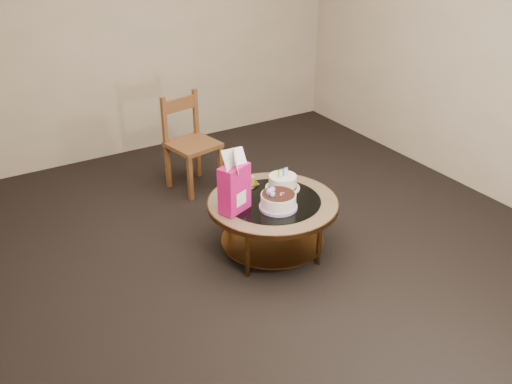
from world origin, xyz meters
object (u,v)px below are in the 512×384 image
decorated_cake (278,202)px  dining_chair (190,142)px  gift_bag (234,182)px  coffee_table (273,209)px  cream_cake (283,182)px

decorated_cake → dining_chair: size_ratio=0.32×
decorated_cake → gift_bag: (-0.29, 0.14, 0.18)m
coffee_table → decorated_cake: (-0.03, -0.12, 0.13)m
decorated_cake → gift_bag: gift_bag is taller
decorated_cake → gift_bag: bearing=153.7°
cream_cake → gift_bag: (-0.50, -0.10, 0.18)m
gift_bag → dining_chair: size_ratio=0.52×
coffee_table → cream_cake: size_ratio=3.68×
coffee_table → gift_bag: bearing=176.5°
decorated_cake → dining_chair: bearing=90.7°
decorated_cake → dining_chair: (-0.02, 1.49, -0.05)m
coffee_table → dining_chair: (-0.05, 1.36, 0.08)m
cream_cake → gift_bag: 0.54m
decorated_cake → cream_cake: (0.21, 0.25, -0.00)m
dining_chair → gift_bag: bearing=-112.5°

